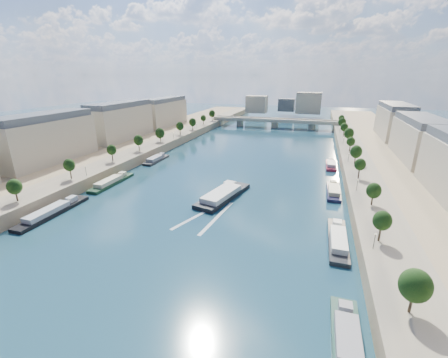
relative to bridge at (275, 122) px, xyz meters
The scene contains 17 objects.
ground 144.56m from the bridge, 90.00° to the right, with size 700.00×700.00×0.00m, color #0D293A.
quay_left 161.44m from the bridge, 116.49° to the right, with size 44.00×520.00×5.00m, color #9E8460.
quay_right 161.44m from the bridge, 63.51° to the right, with size 44.00×520.00×5.00m, color #9E8460.
pave_left 155.31m from the bridge, 111.53° to the right, with size 14.00×520.00×0.10m, color gray.
pave_right 155.31m from the bridge, 68.47° to the right, with size 14.00×520.00×0.10m, color gray.
trees_left 152.81m from the bridge, 111.11° to the right, with size 4.80×268.80×8.26m.
trees_right 145.38m from the bridge, 67.75° to the right, with size 4.80×268.80×8.26m.
lamps_left 163.17m from the bridge, 108.77° to the right, with size 0.36×200.36×4.28m.
lamps_right 149.05m from the bridge, 69.37° to the right, with size 0.36×200.36×4.28m.
buildings_left 157.81m from the bridge, 122.69° to the right, with size 16.00×226.00×23.20m.
buildings_right 157.81m from the bridge, 57.31° to the right, with size 16.00×226.00×23.20m.
skyline 75.73m from the bridge, 87.56° to the left, with size 79.00×42.00×22.00m.
bridge is the anchor object (origin of this frame).
tour_barge 168.71m from the bridge, 88.32° to the right, with size 14.69×30.69×4.01m.
wake 185.28m from the bridge, 88.47° to the right, with size 13.19×25.99×0.04m.
moored_barges_left 206.92m from the bridge, 102.71° to the right, with size 5.00×163.26×3.60m.
moored_barges_right 193.40m from the bridge, 76.39° to the right, with size 5.00×162.31×3.60m.
Camera 1 is at (37.01, -25.04, 44.46)m, focal length 24.00 mm.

